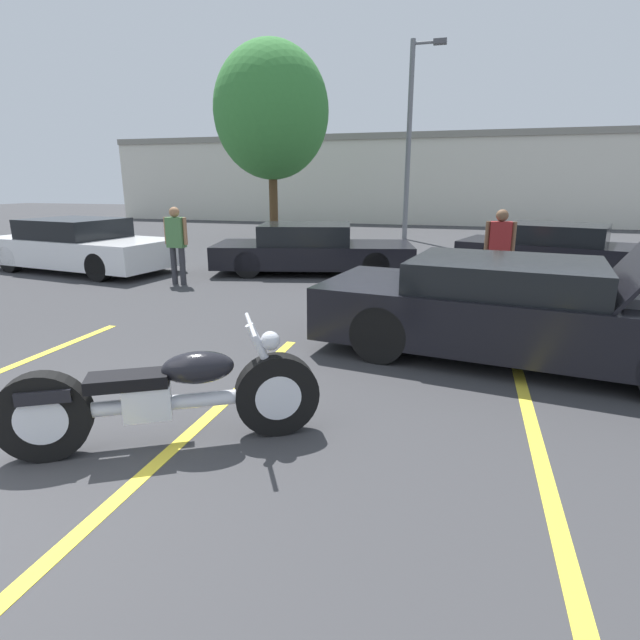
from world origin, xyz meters
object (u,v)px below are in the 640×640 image
at_px(show_car_hood_open, 521,310).
at_px(spectator_by_show_car, 499,247).
at_px(light_pole, 412,133).
at_px(parked_car_left_row, 81,246).
at_px(tree_background, 271,112).
at_px(motorcycle, 165,397).
at_px(parked_car_mid_row, 312,249).
at_px(parked_car_right_row, 562,251).
at_px(spectator_near_motorcycle, 176,239).

bearing_deg(show_car_hood_open, spectator_by_show_car, 99.96).
xyz_separation_m(light_pole, parked_car_left_row, (-6.74, -9.09, -3.17)).
xyz_separation_m(tree_background, spectator_by_show_car, (7.63, -8.60, -3.56)).
height_order(light_pole, parked_car_left_row, light_pole).
bearing_deg(spectator_by_show_car, motorcycle, -114.16).
distance_m(show_car_hood_open, parked_car_mid_row, 6.57).
bearing_deg(tree_background, show_car_hood_open, -56.88).
bearing_deg(motorcycle, parked_car_left_row, 105.16).
bearing_deg(light_pole, spectator_by_show_car, -74.26).
distance_m(light_pole, show_car_hood_open, 13.50).
relative_size(light_pole, parked_car_left_row, 1.41).
relative_size(parked_car_right_row, parked_car_mid_row, 0.98).
bearing_deg(spectator_by_show_car, spectator_near_motorcycle, -176.93).
height_order(motorcycle, show_car_hood_open, show_car_hood_open).
bearing_deg(parked_car_left_row, motorcycle, -37.48).
height_order(spectator_near_motorcycle, spectator_by_show_car, spectator_by_show_car).
xyz_separation_m(tree_background, parked_car_left_row, (-1.81, -8.11, -3.93)).
bearing_deg(light_pole, show_car_hood_open, -77.68).
bearing_deg(light_pole, spectator_near_motorcycle, -109.98).
xyz_separation_m(parked_car_left_row, parked_car_right_row, (10.97, 2.36, -0.02)).
relative_size(show_car_hood_open, parked_car_mid_row, 1.01).
height_order(parked_car_right_row, parked_car_mid_row, parked_car_right_row).
height_order(tree_background, parked_car_right_row, tree_background).
bearing_deg(spectator_by_show_car, parked_car_mid_row, 155.66).
distance_m(motorcycle, spectator_by_show_car, 6.87).
height_order(tree_background, motorcycle, tree_background).
height_order(parked_car_right_row, spectator_by_show_car, spectator_by_show_car).
xyz_separation_m(parked_car_right_row, spectator_by_show_car, (-1.53, -2.86, 0.39)).
xyz_separation_m(spectator_near_motorcycle, spectator_by_show_car, (6.31, 0.34, 0.02)).
distance_m(tree_background, spectator_near_motorcycle, 9.72).
xyz_separation_m(light_pole, motorcycle, (-0.10, -15.83, -3.34)).
distance_m(light_pole, parked_car_left_row, 11.75).
xyz_separation_m(light_pole, parked_car_right_row, (4.23, -6.72, -3.19)).
bearing_deg(tree_background, spectator_near_motorcycle, -81.58).
height_order(motorcycle, parked_car_mid_row, parked_car_mid_row).
distance_m(parked_car_right_row, parked_car_mid_row, 5.68).
xyz_separation_m(parked_car_left_row, parked_car_mid_row, (5.38, 1.34, -0.05)).
bearing_deg(spectator_by_show_car, show_car_hood_open, -88.23).
relative_size(parked_car_mid_row, spectator_near_motorcycle, 3.07).
height_order(light_pole, spectator_near_motorcycle, light_pole).
relative_size(light_pole, spectator_near_motorcycle, 4.26).
bearing_deg(light_pole, tree_background, -168.78).
bearing_deg(show_car_hood_open, parked_car_left_row, 166.78).
xyz_separation_m(show_car_hood_open, spectator_by_show_car, (-0.10, 3.25, 0.35)).
bearing_deg(spectator_near_motorcycle, light_pole, 70.02).
relative_size(parked_car_left_row, parked_car_right_row, 1.01).
height_order(motorcycle, spectator_by_show_car, spectator_by_show_car).
distance_m(parked_car_left_row, spectator_by_show_car, 9.46).
xyz_separation_m(show_car_hood_open, parked_car_mid_row, (-4.16, 5.09, -0.07)).
bearing_deg(parked_car_mid_row, spectator_near_motorcycle, -149.32).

